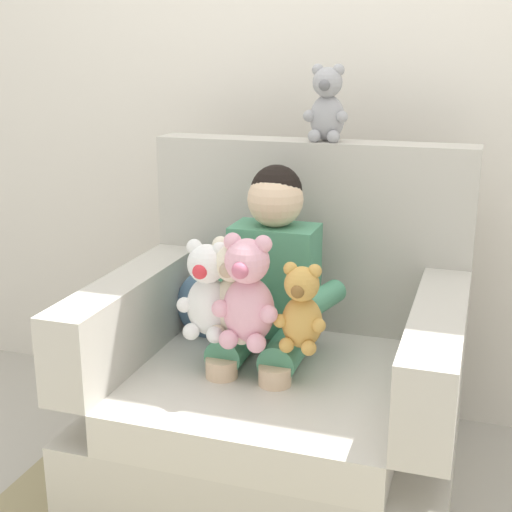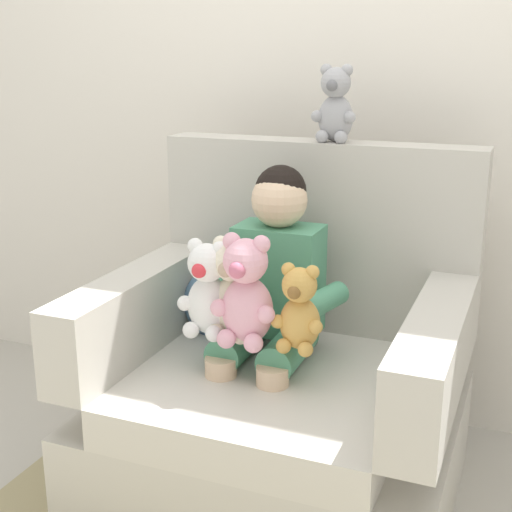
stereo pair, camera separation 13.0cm
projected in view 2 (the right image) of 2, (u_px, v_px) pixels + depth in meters
ground_plane at (278, 496)px, 2.24m from camera, size 8.00×8.00×0.00m
back_wall at (352, 66)px, 2.53m from camera, size 6.00×0.10×2.60m
armchair at (284, 391)px, 2.19m from camera, size 1.05×0.90×1.07m
seated_child at (271, 290)px, 2.14m from camera, size 0.45×0.39×0.82m
plush_white at (208, 291)px, 2.03m from camera, size 0.17×0.14×0.29m
plush_honey at (299, 311)px, 1.93m from camera, size 0.15×0.12×0.25m
plush_cream at (234, 291)px, 2.02m from camera, size 0.18×0.14×0.30m
plush_pink at (246, 294)px, 1.96m from camera, size 0.19×0.16×0.32m
plush_grey_on_backrest at (335, 106)px, 2.23m from camera, size 0.14×0.12×0.24m
throw_pillow at (221, 305)px, 2.33m from camera, size 0.27×0.15×0.26m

